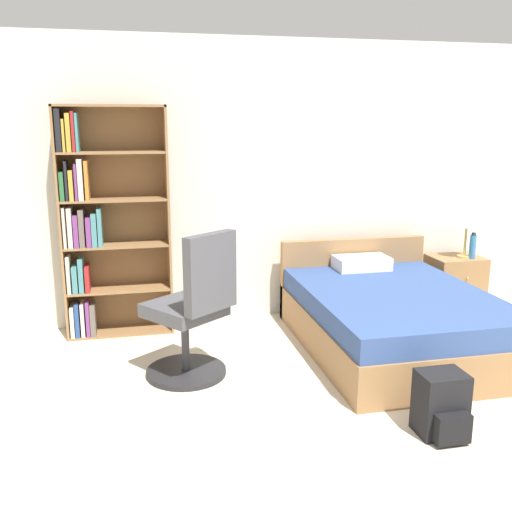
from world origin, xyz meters
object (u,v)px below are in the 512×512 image
Objects in this scene: bed at (391,317)px; table_lamp at (467,219)px; nightstand at (454,283)px; bookshelf at (101,225)px; backpack_black at (442,406)px; office_chair at (193,315)px; water_bottle at (473,246)px.

bed is 4.04× the size of table_lamp.
table_lamp is (0.06, -0.04, 0.65)m from nightstand.
bookshelf is 3.48m from nightstand.
bed is at bearing -146.31° from table_lamp.
office_chair is at bearing 140.97° from backpack_black.
table_lamp is 1.23× the size of backpack_black.
nightstand is at bearing 20.82° from office_chair.
office_chair is at bearing -58.79° from bookshelf.
bed is 3.58× the size of nightstand.
backpack_black is at bearing -122.68° from nightstand.
office_chair is 3.01m from water_bottle.
bed is at bearing 8.73° from office_chair.
office_chair is 2.04× the size of nightstand.
office_chair is at bearing -171.27° from bed.
bookshelf reaches higher than backpack_black.
nightstand is 0.66m from table_lamp.
bookshelf is at bearing 132.65° from backpack_black.
bed is (2.35, -0.84, -0.72)m from bookshelf.
bed is at bearing 76.92° from backpack_black.
nightstand is 1.13× the size of table_lamp.
bookshelf reaches higher than bed.
bed is 1.76× the size of office_chair.
water_bottle is at bearing 30.43° from bed.
office_chair is 3.01m from table_lamp.
backpack_black is (2.03, -2.20, -0.80)m from bookshelf.
nightstand is at bearing 145.28° from table_lamp.
backpack_black is at bearing -124.23° from table_lamp.
table_lamp is at bearing 55.77° from backpack_black.
bookshelf is 1.37m from office_chair.
nightstand is (1.06, 0.79, 0.01)m from bed.
backpack_black is (-0.32, -1.37, -0.08)m from bed.
bookshelf reaches higher than office_chair.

